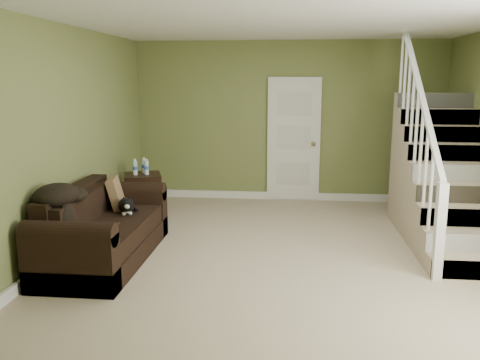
% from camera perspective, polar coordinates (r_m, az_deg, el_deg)
% --- Properties ---
extents(floor, '(5.00, 5.50, 0.01)m').
position_cam_1_polar(floor, '(5.97, 4.89, -8.23)').
color(floor, tan).
rests_on(floor, ground).
extents(ceiling, '(5.00, 5.50, 0.01)m').
position_cam_1_polar(ceiling, '(5.66, 5.35, 17.42)').
color(ceiling, white).
rests_on(ceiling, wall_back).
extents(wall_back, '(5.00, 0.04, 2.60)m').
position_cam_1_polar(wall_back, '(8.41, 5.41, 6.53)').
color(wall_back, olive).
rests_on(wall_back, floor).
extents(wall_front, '(5.00, 0.04, 2.60)m').
position_cam_1_polar(wall_front, '(2.96, 4.28, -2.25)').
color(wall_front, olive).
rests_on(wall_front, floor).
extents(wall_left, '(0.04, 5.50, 2.60)m').
position_cam_1_polar(wall_left, '(6.23, -18.62, 4.33)').
color(wall_left, olive).
rests_on(wall_left, floor).
extents(baseboard_back, '(5.00, 0.04, 0.12)m').
position_cam_1_polar(baseboard_back, '(8.57, 5.25, -1.78)').
color(baseboard_back, white).
rests_on(baseboard_back, floor).
extents(baseboard_left, '(0.04, 5.50, 0.12)m').
position_cam_1_polar(baseboard_left, '(6.47, -17.69, -6.62)').
color(baseboard_left, white).
rests_on(baseboard_left, floor).
extents(door, '(0.86, 0.12, 2.02)m').
position_cam_1_polar(door, '(8.39, 6.06, 4.49)').
color(door, white).
rests_on(door, floor).
extents(staircase, '(1.00, 2.51, 2.82)m').
position_cam_1_polar(staircase, '(7.00, 21.70, -0.64)').
color(staircase, tan).
rests_on(staircase, floor).
extents(sofa, '(0.89, 2.07, 0.82)m').
position_cam_1_polar(sofa, '(5.88, -15.26, -5.70)').
color(sofa, black).
rests_on(sofa, floor).
extents(side_table, '(0.66, 0.66, 0.86)m').
position_cam_1_polar(side_table, '(7.60, -10.84, -1.60)').
color(side_table, black).
rests_on(side_table, floor).
extents(cat, '(0.32, 0.49, 0.24)m').
position_cam_1_polar(cat, '(6.09, -12.72, -2.83)').
color(cat, black).
rests_on(cat, sofa).
extents(banana, '(0.18, 0.20, 0.06)m').
position_cam_1_polar(banana, '(5.49, -14.29, -5.14)').
color(banana, yellow).
rests_on(banana, sofa).
extents(throw_pillow, '(0.26, 0.42, 0.41)m').
position_cam_1_polar(throw_pillow, '(6.35, -13.75, -1.51)').
color(throw_pillow, '#47321C').
rests_on(throw_pillow, sofa).
extents(throw_blanket, '(0.56, 0.65, 0.23)m').
position_cam_1_polar(throw_blanket, '(5.42, -19.93, -1.60)').
color(throw_blanket, black).
rests_on(throw_blanket, sofa).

